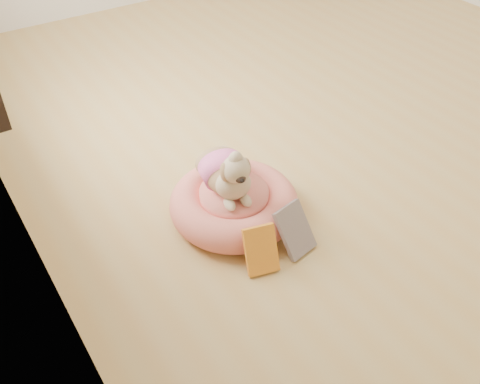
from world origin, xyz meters
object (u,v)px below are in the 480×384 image
dog (227,164)px  book_yellow (261,250)px  pet_bed (234,204)px  book_white (295,230)px

dog → book_yellow: bearing=-88.0°
dog → book_yellow: 0.41m
book_yellow → pet_bed: bearing=91.3°
book_white → pet_bed: bearing=98.5°
dog → book_white: size_ratio=1.66×
pet_bed → dog: size_ratio=1.57×
dog → book_yellow: size_ratio=1.84×
dog → book_white: bearing=-57.9°
dog → book_white: (0.13, -0.34, -0.19)m
book_yellow → book_white: book_white is taller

